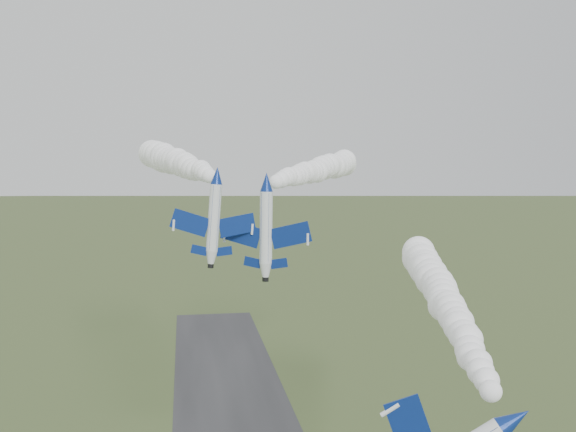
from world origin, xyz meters
name	(u,v)px	position (x,y,z in m)	size (l,w,h in m)	color
jet_lead	(516,420)	(13.61, -9.44, 31.54)	(6.86, 13.85, 9.59)	white
smoke_trail_jet_lead	(442,297)	(22.56, 24.90, 32.90)	(5.58, 64.19, 5.58)	white
jet_pair_left	(217,175)	(-5.57, 23.44, 48.30)	(9.84, 11.72, 2.92)	white
smoke_trail_jet_pair_left	(173,161)	(-10.95, 57.84, 50.06)	(5.72, 64.92, 5.72)	white
jet_pair_right	(266,182)	(0.10, 23.47, 47.54)	(10.75, 12.39, 3.15)	white
smoke_trail_jet_pair_right	(319,169)	(13.68, 57.44, 48.70)	(5.24, 66.97, 5.24)	white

